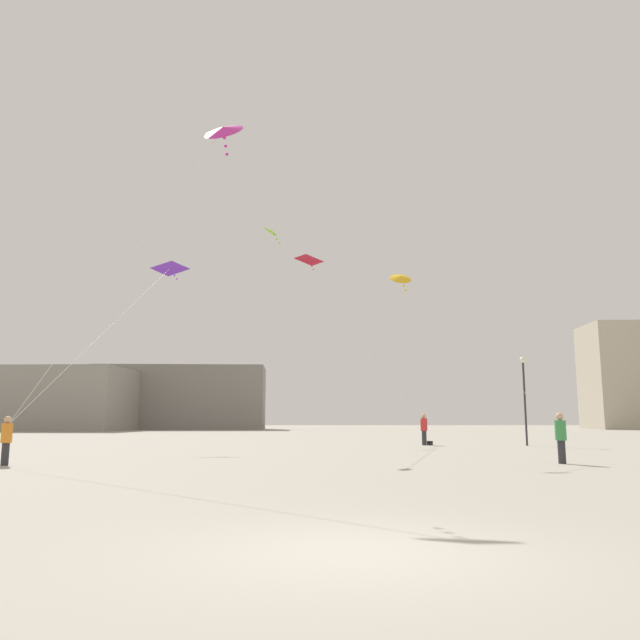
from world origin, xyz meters
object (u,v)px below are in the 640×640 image
(kite_magenta_diamond, at_px, (222,132))
(building_centre_hall, at_px, (182,398))
(person_in_orange, at_px, (6,438))
(building_left_hall, at_px, (30,399))
(kite_amber_diamond, at_px, (402,279))
(kite_crimson_delta, at_px, (311,262))
(kite_violet_delta, at_px, (168,270))
(handbag_beside_flyer, at_px, (430,443))
(kite_lime_diamond, at_px, (278,240))
(person_in_red, at_px, (424,428))
(person_in_green, at_px, (561,436))
(lamppost_east, at_px, (524,386))

(kite_magenta_diamond, height_order, building_centre_hall, kite_magenta_diamond)
(person_in_orange, distance_m, building_left_hall, 68.27)
(kite_amber_diamond, height_order, kite_crimson_delta, kite_crimson_delta)
(kite_violet_delta, bearing_deg, handbag_beside_flyer, 7.42)
(person_in_orange, height_order, kite_lime_diamond, kite_lime_diamond)
(person_in_red, height_order, person_in_green, person_in_red)
(kite_amber_diamond, xyz_separation_m, kite_magenta_diamond, (-6.63, -7.00, 3.05))
(kite_crimson_delta, height_order, handbag_beside_flyer, kite_crimson_delta)
(kite_crimson_delta, height_order, lamppost_east, kite_crimson_delta)
(person_in_red, bearing_deg, building_centre_hall, -22.82)
(person_in_red, height_order, lamppost_east, lamppost_east)
(building_centre_hall, xyz_separation_m, handbag_beside_flyer, (25.80, -57.16, -4.52))
(person_in_red, height_order, person_in_orange, person_in_red)
(person_in_orange, xyz_separation_m, building_left_hall, (-26.38, 62.88, 3.21))
(kite_magenta_diamond, distance_m, building_left_hall, 74.53)
(kite_amber_diamond, xyz_separation_m, kite_violet_delta, (-11.95, 10.25, 2.78))
(person_in_red, xyz_separation_m, kite_lime_diamond, (-8.43, -7.26, 9.33))
(person_in_red, xyz_separation_m, kite_amber_diamond, (-3.06, -12.15, 6.26))
(person_in_green, bearing_deg, kite_amber_diamond, 63.15)
(person_in_red, bearing_deg, lamppost_east, -144.64)
(kite_crimson_delta, distance_m, building_centre_hall, 54.61)
(kite_magenta_diamond, height_order, lamppost_east, kite_magenta_diamond)
(person_in_orange, bearing_deg, kite_amber_diamond, 148.75)
(person_in_red, relative_size, kite_violet_delta, 0.13)
(person_in_orange, bearing_deg, handbag_beside_flyer, 176.37)
(building_left_hall, relative_size, building_centre_hall, 1.05)
(kite_violet_delta, xyz_separation_m, kite_magenta_diamond, (5.31, -17.25, 0.26))
(kite_crimson_delta, xyz_separation_m, handbag_beside_flyer, (7.02, -6.53, -12.65))
(person_in_orange, xyz_separation_m, kite_lime_diamond, (8.65, 8.62, 9.44))
(person_in_green, relative_size, kite_crimson_delta, 0.14)
(person_in_green, relative_size, building_centre_hall, 0.07)
(building_left_hall, bearing_deg, person_in_red, -47.25)
(kite_amber_diamond, bearing_deg, kite_lime_diamond, 137.67)
(person_in_orange, distance_m, kite_amber_diamond, 15.84)
(person_in_green, distance_m, kite_violet_delta, 23.50)
(person_in_green, xyz_separation_m, kite_crimson_delta, (-8.49, 22.19, 11.82))
(person_in_red, height_order, kite_violet_delta, kite_violet_delta)
(kite_violet_delta, xyz_separation_m, kite_crimson_delta, (8.34, 8.53, 2.72))
(person_in_red, bearing_deg, building_left_hall, -4.03)
(kite_lime_diamond, relative_size, lamppost_east, 1.87)
(person_in_red, distance_m, kite_violet_delta, 17.63)
(person_in_red, bearing_deg, kite_violet_delta, 50.44)
(kite_violet_delta, height_order, kite_lime_diamond, kite_lime_diamond)
(person_in_orange, height_order, kite_magenta_diamond, kite_magenta_diamond)
(person_in_green, relative_size, building_left_hall, 0.07)
(kite_lime_diamond, height_order, kite_magenta_diamond, kite_lime_diamond)
(building_centre_hall, bearing_deg, kite_magenta_diamond, -78.35)
(person_in_red, xyz_separation_m, handbag_beside_flyer, (0.35, 0.10, -0.89))
(person_in_orange, distance_m, lamppost_east, 27.54)
(person_in_red, bearing_deg, person_in_green, 139.88)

